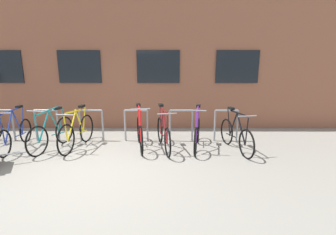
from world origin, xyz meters
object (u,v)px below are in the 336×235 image
bicycle_teal (52,133)px  bicycle_blue (15,134)px  bicycle_black (236,135)px  bicycle_red (140,132)px  bicycle_maroon (163,133)px  bicycle_purple (197,133)px  bicycle_yellow (77,132)px

bicycle_teal → bicycle_blue: bearing=-180.0°
bicycle_black → bicycle_blue: (-5.37, 0.09, -0.00)m
bicycle_blue → bicycle_red: bearing=1.5°
bicycle_red → bicycle_teal: size_ratio=0.98×
bicycle_maroon → bicycle_purple: 0.83m
bicycle_purple → bicycle_teal: bearing=-179.0°
bicycle_maroon → bicycle_blue: (-3.63, -0.01, -0.02)m
bicycle_maroon → bicycle_black: (1.74, -0.10, -0.01)m
bicycle_black → bicycle_teal: bicycle_teal is taller
bicycle_purple → bicycle_red: bearing=179.3°
bicycle_blue → bicycle_red: (3.04, 0.08, 0.02)m
bicycle_maroon → bicycle_purple: bicycle_maroon is taller
bicycle_black → bicycle_yellow: bicycle_yellow is taller
bicycle_teal → bicycle_yellow: bearing=9.0°
bicycle_maroon → bicycle_red: 0.59m
bicycle_yellow → bicycle_teal: 0.60m
bicycle_black → bicycle_purple: (-0.92, 0.15, 0.01)m
bicycle_black → bicycle_red: size_ratio=1.02×
bicycle_black → bicycle_blue: bearing=179.1°
bicycle_blue → bicycle_purple: 4.46m
bicycle_maroon → bicycle_teal: size_ratio=1.04×
bicycle_maroon → bicycle_blue: size_ratio=1.01×
bicycle_red → bicycle_purple: bearing=-0.7°
bicycle_yellow → bicycle_blue: bearing=-176.4°
bicycle_maroon → bicycle_purple: size_ratio=1.05×
bicycle_black → bicycle_maroon: bearing=176.9°
bicycle_black → bicycle_red: (-2.33, 0.17, 0.02)m
bicycle_blue → bicycle_red: 3.04m
bicycle_maroon → bicycle_black: bicycle_maroon is taller
bicycle_red → bicycle_purple: bicycle_red is taller
bicycle_purple → bicycle_yellow: bearing=179.4°
bicycle_blue → bicycle_maroon: bearing=0.1°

